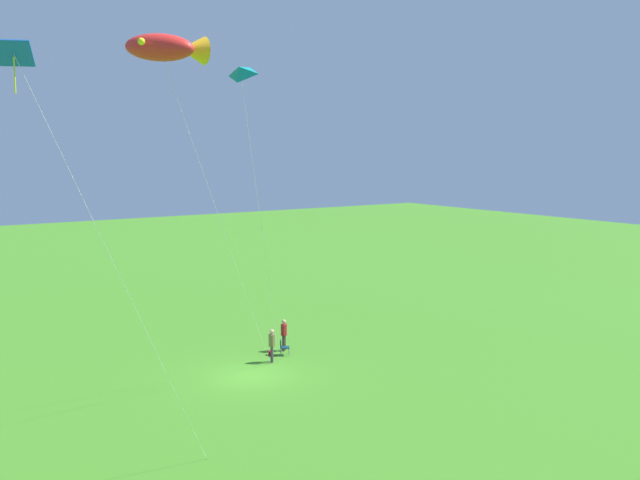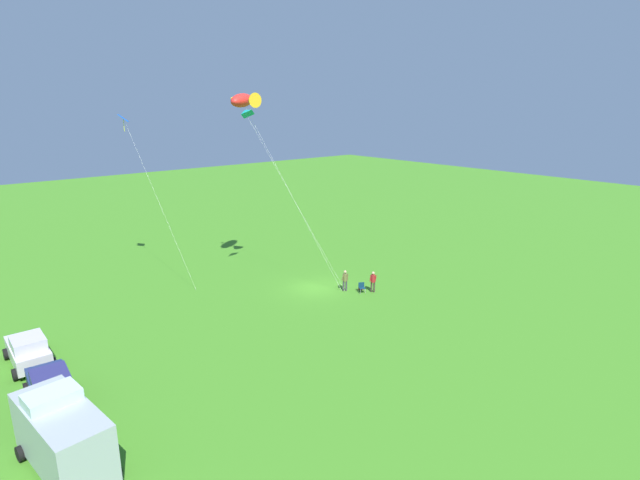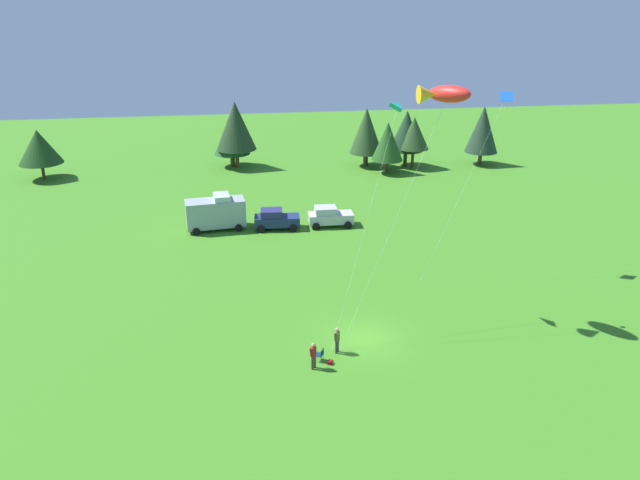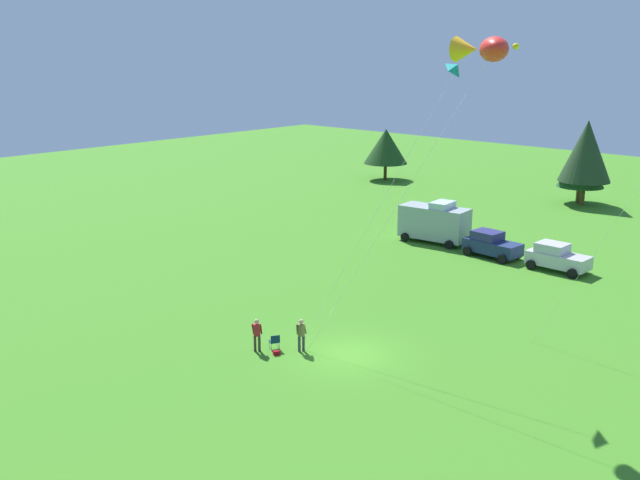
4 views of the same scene
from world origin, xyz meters
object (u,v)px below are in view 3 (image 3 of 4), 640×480
object	(u,v)px
folding_chair	(320,354)
car_navy_hatch	(276,219)
van_motorhome_grey	(216,212)
backpack_on_grass	(330,362)
person_spectator	(313,354)
kite_large_fish	(444,94)
kite_diamond_blue	(503,103)
car_silver_compact	(330,216)
kite_delta_teal	(399,107)
person_kite_flyer	(337,338)

from	to	relation	value
folding_chair	car_navy_hatch	xyz separation A→B (m)	(-0.83, 22.89, 0.46)
folding_chair	van_motorhome_grey	size ratio (longest dim) A/B	0.15
backpack_on_grass	van_motorhome_grey	bearing A→B (deg)	106.00
folding_chair	backpack_on_grass	bearing A→B (deg)	170.42
person_spectator	car_navy_hatch	distance (m)	23.64
van_motorhome_grey	kite_large_fish	bearing A→B (deg)	-57.90
car_navy_hatch	person_spectator	bearing A→B (deg)	95.01
backpack_on_grass	car_navy_hatch	xyz separation A→B (m)	(-1.36, 23.30, 0.84)
backpack_on_grass	kite_diamond_blue	xyz separation A→B (m)	(14.92, 12.48, 12.96)
car_silver_compact	kite_delta_teal	size ratio (longest dim) A/B	0.29
kite_large_fish	folding_chair	bearing A→B (deg)	-148.43
person_spectator	car_navy_hatch	xyz separation A→B (m)	(-0.31, 23.64, -0.07)
backpack_on_grass	person_kite_flyer	bearing A→B (deg)	62.41
person_spectator	kite_diamond_blue	xyz separation A→B (m)	(15.97, 12.82, 12.04)
person_kite_flyer	kite_large_fish	xyz separation A→B (m)	(7.22, 4.37, 13.94)
person_spectator	kite_diamond_blue	world-z (taller)	kite_diamond_blue
person_kite_flyer	kite_diamond_blue	size ratio (longest dim) A/B	0.13
backpack_on_grass	kite_diamond_blue	size ratio (longest dim) A/B	0.02
car_navy_hatch	kite_diamond_blue	bearing A→B (deg)	150.66
kite_delta_teal	person_spectator	bearing A→B (deg)	-131.64
folding_chair	kite_diamond_blue	distance (m)	23.31
van_motorhome_grey	car_silver_compact	distance (m)	10.67
person_spectator	kite_large_fish	xyz separation A→B (m)	(8.89, 5.89, 13.94)
person_spectator	kite_delta_teal	bearing A→B (deg)	-83.98
car_navy_hatch	kite_delta_teal	distance (m)	21.99
person_kite_flyer	car_silver_compact	world-z (taller)	car_silver_compact
kite_delta_teal	car_silver_compact	bearing A→B (deg)	96.00
person_kite_flyer	person_spectator	bearing A→B (deg)	76.62
backpack_on_grass	car_navy_hatch	bearing A→B (deg)	93.35
kite_delta_teal	van_motorhome_grey	bearing A→B (deg)	125.92
folding_chair	kite_diamond_blue	size ratio (longest dim) A/B	0.06
person_spectator	van_motorhome_grey	xyz separation A→B (m)	(-5.84, 24.36, 0.62)
folding_chair	kite_large_fish	bearing A→B (deg)	-120.80
folding_chair	kite_large_fish	distance (m)	17.50
van_motorhome_grey	car_silver_compact	bearing A→B (deg)	-10.20
car_silver_compact	kite_diamond_blue	world-z (taller)	kite_diamond_blue
car_navy_hatch	backpack_on_grass	bearing A→B (deg)	97.59
folding_chair	person_spectator	bearing A→B (deg)	82.91
person_spectator	car_silver_compact	bearing A→B (deg)	-53.77
folding_chair	kite_diamond_blue	world-z (taller)	kite_diamond_blue
person_spectator	kite_diamond_blue	size ratio (longest dim) A/B	0.13
van_motorhome_grey	backpack_on_grass	bearing A→B (deg)	-80.47
car_navy_hatch	folding_chair	bearing A→B (deg)	96.32
kite_large_fish	kite_diamond_blue	bearing A→B (deg)	44.38
car_silver_compact	car_navy_hatch	bearing A→B (deg)	1.29
backpack_on_grass	kite_diamond_blue	distance (m)	23.38
backpack_on_grass	kite_large_fish	xyz separation A→B (m)	(7.84, 5.55, 14.85)
kite_diamond_blue	kite_delta_teal	xyz separation A→B (m)	(-9.47, -5.50, 0.95)
car_navy_hatch	kite_large_fish	world-z (taller)	kite_large_fish
kite_diamond_blue	person_spectator	bearing A→B (deg)	-141.25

